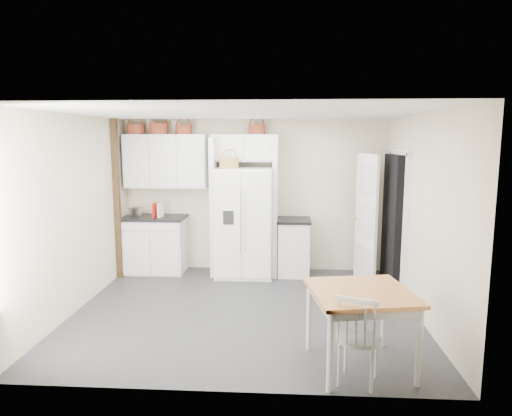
{
  "coord_description": "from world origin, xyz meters",
  "views": [
    {
      "loc": [
        0.51,
        -5.83,
        2.29
      ],
      "look_at": [
        0.12,
        0.4,
        1.33
      ],
      "focal_mm": 32.0,
      "sensor_mm": 36.0,
      "label": 1
    }
  ],
  "objects": [
    {
      "name": "door_slab",
      "position": [
        1.8,
        1.33,
        1.02
      ],
      "size": [
        0.21,
        0.79,
        2.05
      ],
      "primitive_type": "cube",
      "rotation": [
        0.0,
        0.0,
        -1.36
      ],
      "color": "white",
      "rests_on": "floor"
    },
    {
      "name": "windsor_chair",
      "position": [
        1.22,
        -1.75,
        0.43
      ],
      "size": [
        0.53,
        0.5,
        0.86
      ],
      "primitive_type": "cube",
      "rotation": [
        0.0,
        0.0,
        -0.34
      ],
      "color": "silver",
      "rests_on": "floor"
    },
    {
      "name": "doorway_void",
      "position": [
        2.16,
        1.0,
        1.02
      ],
      "size": [
        0.18,
        0.85,
        2.05
      ],
      "primitive_type": "cube",
      "color": "black",
      "rests_on": "floor"
    },
    {
      "name": "bridge_cabinet",
      "position": [
        -0.15,
        1.83,
        2.12
      ],
      "size": [
        1.12,
        0.34,
        0.45
      ],
      "primitive_type": "cube",
      "color": "silver",
      "rests_on": "wall_back"
    },
    {
      "name": "base_cab_left",
      "position": [
        -1.69,
        1.7,
        0.46
      ],
      "size": [
        1.0,
        0.63,
        0.93
      ],
      "primitive_type": "cube",
      "color": "silver",
      "rests_on": "floor"
    },
    {
      "name": "basket_bridge_b",
      "position": [
        0.05,
        1.83,
        2.43
      ],
      "size": [
        0.27,
        0.27,
        0.16
      ],
      "primitive_type": "cylinder",
      "color": "maroon",
      "rests_on": "bridge_cabinet"
    },
    {
      "name": "cookbook_cream",
      "position": [
        -1.56,
        1.62,
        1.09
      ],
      "size": [
        0.08,
        0.17,
        0.24
      ],
      "primitive_type": "cube",
      "rotation": [
        0.0,
        0.0,
        -0.26
      ],
      "color": "silver",
      "rests_on": "counter_left"
    },
    {
      "name": "dining_table",
      "position": [
        1.28,
        -1.45,
        0.4
      ],
      "size": [
        1.11,
        1.11,
        0.8
      ],
      "primitive_type": "cube",
      "rotation": [
        0.0,
        0.0,
        0.17
      ],
      "color": "#A95E30",
      "rests_on": "floor"
    },
    {
      "name": "wall_right",
      "position": [
        2.25,
        0.0,
        1.3
      ],
      "size": [
        0.0,
        4.0,
        4.0
      ],
      "primitive_type": "plane",
      "rotation": [
        1.57,
        0.0,
        -1.57
      ],
      "color": "beige",
      "rests_on": "floor"
    },
    {
      "name": "trim_post",
      "position": [
        -2.2,
        1.35,
        1.3
      ],
      "size": [
        0.09,
        0.09,
        2.6
      ],
      "primitive_type": "cube",
      "color": "black",
      "rests_on": "floor"
    },
    {
      "name": "base_cab_right",
      "position": [
        0.67,
        1.7,
        0.45
      ],
      "size": [
        0.52,
        0.62,
        0.91
      ],
      "primitive_type": "cube",
      "color": "silver",
      "rests_on": "floor"
    },
    {
      "name": "fridge_panel_left",
      "position": [
        -0.66,
        1.7,
        1.15
      ],
      "size": [
        0.08,
        0.6,
        2.3
      ],
      "primitive_type": "cube",
      "color": "silver",
      "rests_on": "floor"
    },
    {
      "name": "ceiling",
      "position": [
        0.0,
        0.0,
        2.6
      ],
      "size": [
        4.5,
        4.5,
        0.0
      ],
      "primitive_type": "plane",
      "color": "white",
      "rests_on": "wall_back"
    },
    {
      "name": "upper_cabinet",
      "position": [
        -1.5,
        1.83,
        1.9
      ],
      "size": [
        1.4,
        0.34,
        0.9
      ],
      "primitive_type": "cube",
      "color": "silver",
      "rests_on": "wall_back"
    },
    {
      "name": "toaster",
      "position": [
        -1.99,
        1.66,
        1.05
      ],
      "size": [
        0.25,
        0.17,
        0.15
      ],
      "primitive_type": "cube",
      "rotation": [
        0.0,
        0.0,
        -0.22
      ],
      "color": "silver",
      "rests_on": "counter_left"
    },
    {
      "name": "refrigerator",
      "position": [
        -0.15,
        1.6,
        0.9
      ],
      "size": [
        0.93,
        0.75,
        1.81
      ],
      "primitive_type": "cube",
      "color": "white",
      "rests_on": "floor"
    },
    {
      "name": "basket_upper_b",
      "position": [
        -1.61,
        1.83,
        2.44
      ],
      "size": [
        0.32,
        0.32,
        0.19
      ],
      "primitive_type": "cylinder",
      "color": "maroon",
      "rests_on": "upper_cabinet"
    },
    {
      "name": "basket_fridge_a",
      "position": [
        -0.38,
        1.5,
        1.89
      ],
      "size": [
        0.31,
        0.31,
        0.17
      ],
      "primitive_type": "cylinder",
      "color": "brown",
      "rests_on": "refrigerator"
    },
    {
      "name": "wall_left",
      "position": [
        -2.25,
        0.0,
        1.3
      ],
      "size": [
        0.0,
        4.0,
        4.0
      ],
      "primitive_type": "plane",
      "rotation": [
        1.57,
        0.0,
        1.57
      ],
      "color": "beige",
      "rests_on": "floor"
    },
    {
      "name": "wall_back",
      "position": [
        0.0,
        2.0,
        1.3
      ],
      "size": [
        4.5,
        0.0,
        4.5
      ],
      "primitive_type": "plane",
      "rotation": [
        1.57,
        0.0,
        0.0
      ],
      "color": "beige",
      "rests_on": "floor"
    },
    {
      "name": "counter_left",
      "position": [
        -1.69,
        1.7,
        0.95
      ],
      "size": [
        1.04,
        0.67,
        0.04
      ],
      "primitive_type": "cube",
      "color": "black",
      "rests_on": "base_cab_left"
    },
    {
      "name": "basket_upper_a",
      "position": [
        -2.0,
        1.83,
        2.43
      ],
      "size": [
        0.3,
        0.3,
        0.17
      ],
      "primitive_type": "cylinder",
      "color": "maroon",
      "rests_on": "upper_cabinet"
    },
    {
      "name": "basket_upper_c",
      "position": [
        -1.18,
        1.83,
        2.43
      ],
      "size": [
        0.28,
        0.28,
        0.16
      ],
      "primitive_type": "cylinder",
      "color": "maroon",
      "rests_on": "upper_cabinet"
    },
    {
      "name": "cookbook_red",
      "position": [
        -1.66,
        1.62,
        1.09
      ],
      "size": [
        0.07,
        0.16,
        0.24
      ],
      "primitive_type": "cube",
      "rotation": [
        0.0,
        0.0,
        -0.25
      ],
      "color": "#AB1810",
      "rests_on": "counter_left"
    },
    {
      "name": "floor",
      "position": [
        0.0,
        0.0,
        0.0
      ],
      "size": [
        4.5,
        4.5,
        0.0
      ],
      "primitive_type": "plane",
      "color": "#29292A",
      "rests_on": "ground"
    },
    {
      "name": "fridge_panel_right",
      "position": [
        0.36,
        1.7,
        1.15
      ],
      "size": [
        0.08,
        0.6,
        2.3
      ],
      "primitive_type": "cube",
      "color": "silver",
      "rests_on": "floor"
    },
    {
      "name": "counter_right",
      "position": [
        0.67,
        1.7,
        0.93
      ],
      "size": [
        0.56,
        0.66,
        0.04
      ],
      "primitive_type": "cube",
      "color": "black",
      "rests_on": "base_cab_right"
    }
  ]
}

